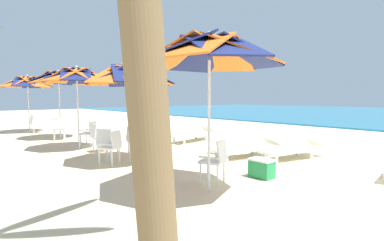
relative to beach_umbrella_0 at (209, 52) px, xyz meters
The scene contains 18 objects.
ground_plane 3.74m from the beach_umbrella_0, 73.85° to the left, with size 80.00×80.00×0.00m, color beige.
beach_umbrella_0 is the anchor object (origin of this frame).
plastic_chair_0 2.02m from the beach_umbrella_0, 120.71° to the left, with size 0.59×0.57×0.87m.
beach_umbrella_1 3.02m from the beach_umbrella_0, behind, with size 2.32×2.32×2.58m.
plastic_chair_1 4.12m from the beach_umbrella_0, behind, with size 0.61×0.62×0.87m.
plastic_chair_2 4.15m from the beach_umbrella_0, behind, with size 0.45×0.47×0.87m.
plastic_chair_3 3.64m from the beach_umbrella_0, behind, with size 0.63×0.61×0.87m.
beach_umbrella_2 5.91m from the beach_umbrella_0, behind, with size 2.25×2.25×2.70m.
plastic_chair_4 5.34m from the beach_umbrella_0, behind, with size 0.48×0.51×0.87m.
plastic_chair_5 6.50m from the beach_umbrella_0, behind, with size 0.63×0.62×0.87m.
beach_umbrella_3 8.88m from the beach_umbrella_0, behind, with size 2.33×2.33×2.79m.
plastic_chair_6 8.62m from the beach_umbrella_0, behind, with size 0.60×0.58×0.87m.
beach_umbrella_4 12.13m from the beach_umbrella_0, behind, with size 2.39×2.39×2.77m.
plastic_chair_7 11.68m from the beach_umbrella_0, behind, with size 0.45×0.48×0.87m.
sun_lounger_1 4.35m from the beach_umbrella_0, 97.26° to the left, with size 1.13×2.23×0.62m.
sun_lounger_2 3.92m from the beach_umbrella_0, 116.28° to the left, with size 1.13×2.23×0.62m.
sun_lounger_3 6.42m from the beach_umbrella_0, 140.63° to the left, with size 0.90×2.21×0.62m.
cooler_box 2.70m from the beach_umbrella_0, 87.58° to the left, with size 0.50×0.34×0.40m.
Camera 1 is at (2.77, -6.25, 1.68)m, focal length 26.98 mm.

